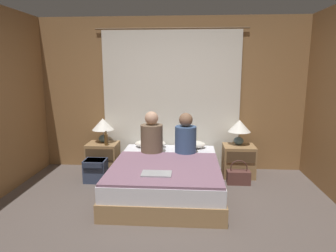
{
  "coord_description": "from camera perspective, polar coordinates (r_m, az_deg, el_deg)",
  "views": [
    {
      "loc": [
        0.29,
        -2.92,
        1.7
      ],
      "look_at": [
        0.0,
        1.27,
        0.87
      ],
      "focal_mm": 32.0,
      "sensor_mm": 36.0,
      "label": 1
    }
  ],
  "objects": [
    {
      "name": "laptop_on_bed",
      "position": [
        3.59,
        -2.19,
        -9.07
      ],
      "size": [
        0.36,
        0.21,
        0.02
      ],
      "color": "#9EA0A5",
      "rests_on": "blanket_on_bed"
    },
    {
      "name": "bed",
      "position": [
        4.19,
        -0.28,
        -9.7
      ],
      "size": [
        1.46,
        1.9,
        0.42
      ],
      "color": "#99754C",
      "rests_on": "ground_plane"
    },
    {
      "name": "ground_plane",
      "position": [
        3.39,
        -1.59,
        -18.95
      ],
      "size": [
        16.0,
        16.0,
        0.0
      ],
      "primitive_type": "plane",
      "color": "#564C47"
    },
    {
      "name": "wall_back",
      "position": [
        5.0,
        0.63,
        5.96
      ],
      "size": [
        4.45,
        0.06,
        2.5
      ],
      "color": "olive",
      "rests_on": "ground_plane"
    },
    {
      "name": "pillow_left",
      "position": [
        4.87,
        -3.37,
        -3.37
      ],
      "size": [
        0.51,
        0.29,
        0.12
      ],
      "color": "silver",
      "rests_on": "bed"
    },
    {
      "name": "blanket_on_bed",
      "position": [
        3.86,
        -0.58,
        -7.93
      ],
      "size": [
        1.4,
        1.31,
        0.03
      ],
      "color": "slate",
      "rests_on": "bed"
    },
    {
      "name": "lamp_right",
      "position": [
        4.82,
        13.42,
        -0.29
      ],
      "size": [
        0.35,
        0.35,
        0.4
      ],
      "color": "slate",
      "rests_on": "nightstand_right"
    },
    {
      "name": "backpack_on_floor",
      "position": [
        4.67,
        -13.64,
        -7.98
      ],
      "size": [
        0.32,
        0.29,
        0.34
      ],
      "color": "#333D56",
      "rests_on": "ground_plane"
    },
    {
      "name": "nightstand_right",
      "position": [
        4.88,
        13.28,
        -6.46
      ],
      "size": [
        0.49,
        0.41,
        0.5
      ],
      "color": "#937047",
      "rests_on": "ground_plane"
    },
    {
      "name": "person_right_in_bed",
      "position": [
        4.45,
        3.38,
        -2.1
      ],
      "size": [
        0.32,
        0.32,
        0.62
      ],
      "color": "#38517A",
      "rests_on": "bed"
    },
    {
      "name": "pillow_right",
      "position": [
        4.83,
        4.2,
        -3.5
      ],
      "size": [
        0.51,
        0.29,
        0.12
      ],
      "color": "silver",
      "rests_on": "bed"
    },
    {
      "name": "beer_bottle_on_left_stand",
      "position": [
        4.79,
        -11.69,
        -2.55
      ],
      "size": [
        0.06,
        0.06,
        0.23
      ],
      "color": "#513819",
      "rests_on": "nightstand_left"
    },
    {
      "name": "lamp_left",
      "position": [
        4.95,
        -12.28,
        0.06
      ],
      "size": [
        0.35,
        0.35,
        0.4
      ],
      "color": "slate",
      "rests_on": "nightstand_left"
    },
    {
      "name": "curtain_panel",
      "position": [
        4.95,
        0.58,
        4.8
      ],
      "size": [
        2.44,
        0.03,
        2.32
      ],
      "color": "silver",
      "rests_on": "ground_plane"
    },
    {
      "name": "person_left_in_bed",
      "position": [
        4.48,
        -3.12,
        -1.93
      ],
      "size": [
        0.33,
        0.33,
        0.64
      ],
      "color": "brown",
      "rests_on": "bed"
    },
    {
      "name": "handbag_on_floor",
      "position": [
        4.6,
        13.28,
        -9.36
      ],
      "size": [
        0.34,
        0.16,
        0.37
      ],
      "color": "brown",
      "rests_on": "ground_plane"
    },
    {
      "name": "nightstand_left",
      "position": [
        5.01,
        -12.26,
        -5.95
      ],
      "size": [
        0.49,
        0.41,
        0.5
      ],
      "color": "#937047",
      "rests_on": "ground_plane"
    }
  ]
}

